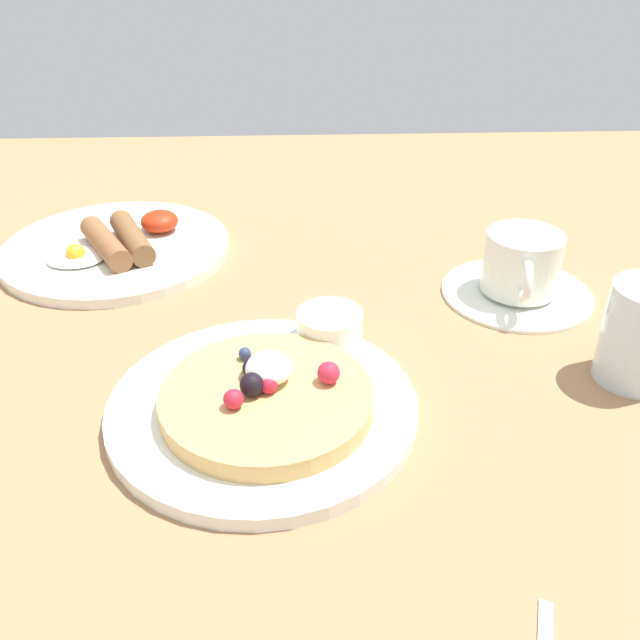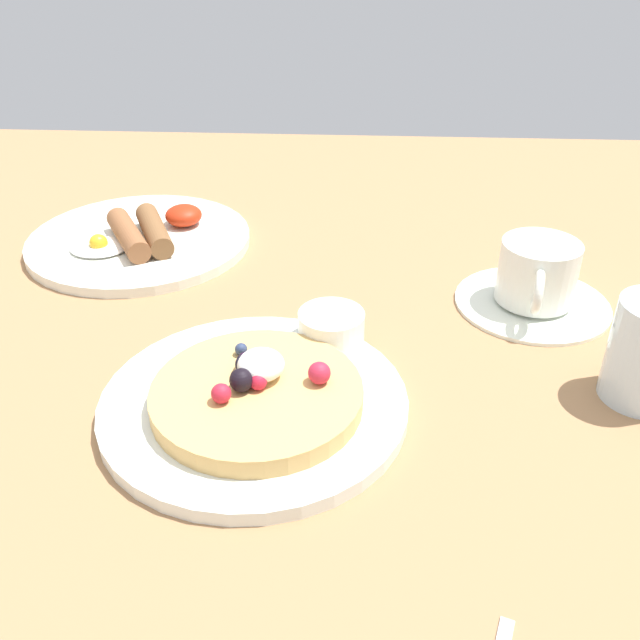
% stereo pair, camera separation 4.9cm
% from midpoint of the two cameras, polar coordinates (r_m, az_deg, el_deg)
% --- Properties ---
extents(ground_plane, '(1.72, 1.37, 0.03)m').
position_cam_midpoint_polar(ground_plane, '(0.60, -3.02, -5.97)').
color(ground_plane, '#A1754D').
extents(pancake_plate, '(0.24, 0.24, 0.01)m').
position_cam_midpoint_polar(pancake_plate, '(0.55, -2.83, -6.88)').
color(pancake_plate, white).
rests_on(pancake_plate, ground_plane).
extents(pancake_with_berries, '(0.16, 0.16, 0.04)m').
position_cam_midpoint_polar(pancake_with_berries, '(0.53, -2.53, -6.01)').
color(pancake_with_berries, tan).
rests_on(pancake_with_berries, pancake_plate).
extents(syrup_ramekin, '(0.06, 0.06, 0.03)m').
position_cam_midpoint_polar(syrup_ramekin, '(0.61, 3.26, -0.56)').
color(syrup_ramekin, white).
rests_on(syrup_ramekin, pancake_plate).
extents(breakfast_plate, '(0.25, 0.25, 0.01)m').
position_cam_midpoint_polar(breakfast_plate, '(0.82, -12.88, 6.33)').
color(breakfast_plate, white).
rests_on(breakfast_plate, ground_plane).
extents(fried_breakfast, '(0.13, 0.13, 0.03)m').
position_cam_midpoint_polar(fried_breakfast, '(0.81, -12.45, 7.12)').
color(fried_breakfast, brown).
rests_on(fried_breakfast, breakfast_plate).
extents(coffee_saucer, '(0.15, 0.15, 0.01)m').
position_cam_midpoint_polar(coffee_saucer, '(0.72, 18.84, 1.38)').
color(coffee_saucer, white).
rests_on(coffee_saucer, ground_plane).
extents(coffee_cup, '(0.07, 0.10, 0.06)m').
position_cam_midpoint_polar(coffee_cup, '(0.71, 19.32, 3.73)').
color(coffee_cup, white).
rests_on(coffee_cup, coffee_saucer).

